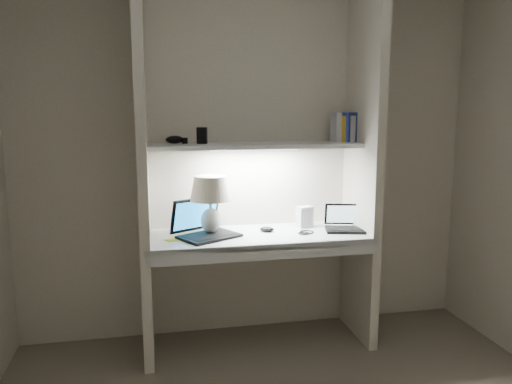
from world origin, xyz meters
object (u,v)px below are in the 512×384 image
object	(u,v)px
table_lamp	(210,195)
book_row	(346,128)
laptop_main	(204,228)
speaker	(305,217)
laptop_netbook	(345,224)

from	to	relation	value
table_lamp	book_row	world-z (taller)	book_row
laptop_main	speaker	xyz separation A→B (m)	(0.72, 0.11, 0.02)
laptop_main	laptop_netbook	xyz separation A→B (m)	(0.97, -0.02, -0.01)
laptop_netbook	speaker	distance (m)	0.28
laptop_main	laptop_netbook	world-z (taller)	laptop_main
table_lamp	speaker	size ratio (longest dim) A/B	2.67
speaker	book_row	xyz separation A→B (m)	(0.28, -0.01, 0.62)
laptop_main	book_row	size ratio (longest dim) A/B	2.32
laptop_main	book_row	world-z (taller)	book_row
laptop_netbook	laptop_main	bearing A→B (deg)	-166.86
table_lamp	laptop_netbook	distance (m)	0.95
table_lamp	laptop_main	bearing A→B (deg)	-153.91
laptop_main	speaker	bearing A→B (deg)	-21.15
speaker	laptop_main	bearing A→B (deg)	172.11
table_lamp	speaker	distance (m)	0.70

